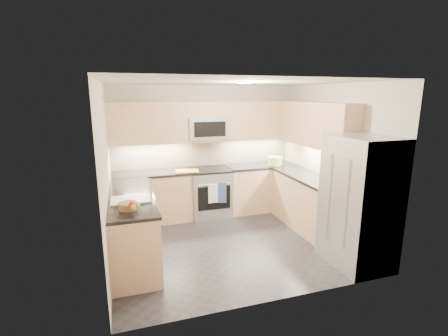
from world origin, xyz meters
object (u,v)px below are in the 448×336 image
(microwave, at_px, (207,128))
(utensil_bowl, at_px, (275,161))
(cutting_board, at_px, (187,171))
(fruit_basket, at_px, (128,206))
(gas_range, at_px, (210,193))
(refrigerator, at_px, (359,202))

(microwave, distance_m, utensil_bowl, 1.52)
(microwave, height_order, cutting_board, microwave)
(microwave, xyz_separation_m, fruit_basket, (-1.55, -2.01, -0.72))
(gas_range, bearing_deg, cutting_board, -168.16)
(gas_range, distance_m, utensil_bowl, 1.47)
(gas_range, xyz_separation_m, utensil_bowl, (1.35, -0.09, 0.57))
(microwave, bearing_deg, refrigerator, -60.38)
(refrigerator, distance_m, utensil_bowl, 2.34)
(gas_range, xyz_separation_m, microwave, (0.00, 0.12, 1.24))
(gas_range, height_order, fruit_basket, fruit_basket)
(utensil_bowl, distance_m, cutting_board, 1.80)
(cutting_board, height_order, fruit_basket, fruit_basket)
(utensil_bowl, distance_m, fruit_basket, 3.41)
(microwave, distance_m, cutting_board, 0.91)
(refrigerator, xyz_separation_m, utensil_bowl, (-0.10, 2.34, 0.12))
(utensil_bowl, bearing_deg, gas_range, 176.21)
(refrigerator, relative_size, utensil_bowl, 6.20)
(utensil_bowl, height_order, fruit_basket, utensil_bowl)
(microwave, relative_size, refrigerator, 0.42)
(gas_range, height_order, cutting_board, cutting_board)
(microwave, distance_m, fruit_basket, 2.64)
(utensil_bowl, relative_size, cutting_board, 0.69)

